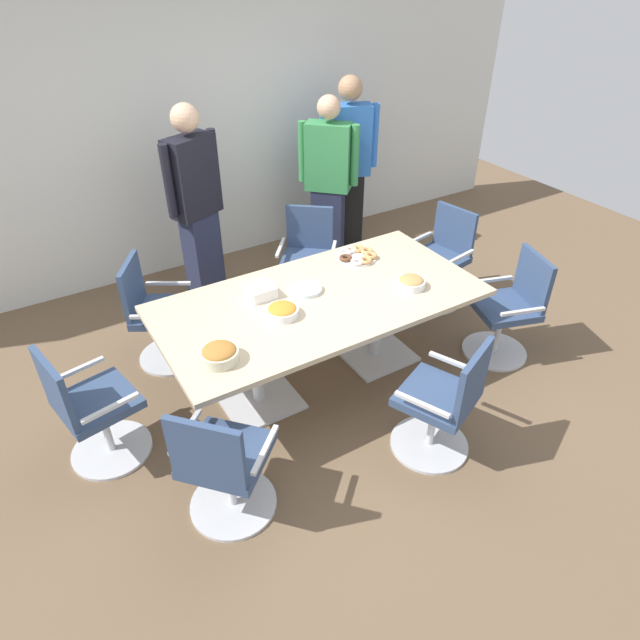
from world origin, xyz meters
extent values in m
cube|color=brown|center=(0.00, 0.00, -0.01)|extent=(10.00, 10.00, 0.01)
cube|color=silver|center=(0.00, 2.40, 1.40)|extent=(8.00, 0.10, 2.80)
cube|color=#CCB793|center=(0.00, 0.00, 0.73)|extent=(2.40, 1.20, 0.04)
cube|color=silver|center=(-0.55, 0.00, 0.01)|extent=(0.56, 0.56, 0.02)
cylinder|color=silver|center=(-0.55, 0.00, 0.37)|extent=(0.09, 0.09, 0.69)
cube|color=silver|center=(0.55, 0.00, 0.01)|extent=(0.56, 0.56, 0.02)
cylinder|color=silver|center=(0.55, 0.00, 0.37)|extent=(0.09, 0.09, 0.69)
cylinder|color=silver|center=(0.26, -1.04, 0.01)|extent=(0.71, 0.71, 0.02)
cylinder|color=silver|center=(0.26, -1.04, 0.23)|extent=(0.05, 0.05, 0.41)
cube|color=#33476B|center=(0.26, -1.04, 0.46)|extent=(0.61, 0.61, 0.06)
cube|color=#33476B|center=(0.35, -1.23, 0.70)|extent=(0.42, 0.21, 0.42)
cube|color=silver|center=(0.04, -1.13, 0.58)|extent=(0.17, 0.35, 0.02)
cube|color=silver|center=(0.49, -0.94, 0.58)|extent=(0.17, 0.35, 0.02)
cylinder|color=silver|center=(1.44, -0.51, 0.01)|extent=(0.68, 0.68, 0.02)
cylinder|color=silver|center=(1.44, -0.51, 0.23)|extent=(0.05, 0.05, 0.41)
cube|color=#33476B|center=(1.44, -0.51, 0.46)|extent=(0.58, 0.58, 0.06)
cube|color=#33476B|center=(1.64, -0.58, 0.70)|extent=(0.17, 0.43, 0.42)
cube|color=silver|center=(1.36, -0.75, 0.58)|extent=(0.36, 0.14, 0.02)
cube|color=silver|center=(1.51, -0.28, 0.58)|extent=(0.36, 0.14, 0.02)
cylinder|color=silver|center=(1.53, 0.39, 0.01)|extent=(0.63, 0.63, 0.02)
cylinder|color=silver|center=(1.53, 0.39, 0.23)|extent=(0.05, 0.05, 0.41)
cube|color=#33476B|center=(1.53, 0.39, 0.46)|extent=(0.53, 0.53, 0.06)
cube|color=#33476B|center=(1.74, 0.43, 0.70)|extent=(0.12, 0.44, 0.42)
cube|color=silver|center=(1.57, 0.15, 0.58)|extent=(0.37, 0.10, 0.02)
cube|color=silver|center=(1.49, 0.64, 0.58)|extent=(0.37, 0.10, 0.02)
cylinder|color=silver|center=(0.47, 1.01, 0.01)|extent=(0.76, 0.76, 0.02)
cylinder|color=silver|center=(0.47, 1.01, 0.23)|extent=(0.05, 0.05, 0.41)
cube|color=#33476B|center=(0.47, 1.01, 0.46)|extent=(0.65, 0.65, 0.06)
cube|color=#33476B|center=(0.60, 1.17, 0.70)|extent=(0.37, 0.30, 0.42)
cube|color=silver|center=(0.66, 0.85, 0.58)|extent=(0.25, 0.31, 0.02)
cube|color=silver|center=(0.28, 1.16, 0.58)|extent=(0.25, 0.31, 0.02)
cylinder|color=silver|center=(-0.94, 0.86, 0.01)|extent=(0.74, 0.74, 0.02)
cylinder|color=silver|center=(-0.94, 0.86, 0.23)|extent=(0.05, 0.05, 0.41)
cube|color=#33476B|center=(-0.94, 0.86, 0.46)|extent=(0.63, 0.63, 0.06)
cube|color=#33476B|center=(-1.13, 0.97, 0.70)|extent=(0.26, 0.40, 0.42)
cube|color=silver|center=(-0.82, 1.07, 0.58)|extent=(0.33, 0.21, 0.02)
cube|color=silver|center=(-1.07, 0.65, 0.58)|extent=(0.33, 0.21, 0.02)
cylinder|color=silver|center=(-1.65, 0.07, 0.01)|extent=(0.64, 0.64, 0.02)
cylinder|color=silver|center=(-1.65, 0.07, 0.23)|extent=(0.05, 0.05, 0.41)
cube|color=#33476B|center=(-1.65, 0.07, 0.46)|extent=(0.54, 0.54, 0.06)
cube|color=#33476B|center=(-1.85, 0.02, 0.70)|extent=(0.13, 0.44, 0.42)
cube|color=silver|center=(-1.70, 0.31, 0.58)|extent=(0.37, 0.10, 0.02)
cube|color=silver|center=(-1.60, -0.17, 0.58)|extent=(0.37, 0.10, 0.02)
cylinder|color=silver|center=(-1.11, -0.78, 0.01)|extent=(0.76, 0.76, 0.02)
cylinder|color=silver|center=(-1.11, -0.78, 0.23)|extent=(0.05, 0.05, 0.41)
cube|color=#33476B|center=(-1.11, -0.78, 0.46)|extent=(0.65, 0.65, 0.06)
cube|color=#33476B|center=(-1.26, -0.92, 0.70)|extent=(0.33, 0.35, 0.42)
cube|color=silver|center=(-1.27, -0.60, 0.58)|extent=(0.29, 0.27, 0.02)
cube|color=silver|center=(-0.94, -0.96, 0.58)|extent=(0.29, 0.27, 0.02)
cube|color=#232842|center=(-0.32, 1.61, 0.44)|extent=(0.37, 0.31, 0.88)
cube|color=black|center=(-0.32, 1.61, 1.23)|extent=(0.49, 0.37, 0.70)
sphere|color=#DBAD89|center=(-0.32, 1.61, 1.72)|extent=(0.24, 0.24, 0.24)
cylinder|color=black|center=(-0.07, 1.71, 1.26)|extent=(0.10, 0.10, 0.63)
cylinder|color=black|center=(-0.56, 1.51, 1.26)|extent=(0.10, 0.10, 0.63)
cube|color=#232842|center=(1.08, 1.61, 0.42)|extent=(0.37, 0.37, 0.83)
cube|color=#388C4C|center=(1.08, 1.61, 1.16)|extent=(0.47, 0.47, 0.66)
sphere|color=#DBAD89|center=(1.08, 1.61, 1.63)|extent=(0.22, 0.22, 0.22)
cylinder|color=#388C4C|center=(1.26, 1.42, 1.19)|extent=(0.11, 0.11, 0.59)
cylinder|color=#388C4C|center=(0.89, 1.80, 1.19)|extent=(0.11, 0.11, 0.59)
cube|color=black|center=(1.40, 1.74, 0.44)|extent=(0.37, 0.31, 0.89)
cube|color=blue|center=(1.40, 1.74, 1.24)|extent=(0.49, 0.37, 0.70)
sphere|color=tan|center=(1.40, 1.74, 1.74)|extent=(0.24, 0.24, 0.24)
cylinder|color=blue|center=(1.65, 1.64, 1.27)|extent=(0.10, 0.10, 0.63)
cylinder|color=blue|center=(1.16, 1.84, 1.27)|extent=(0.10, 0.10, 0.63)
cylinder|color=white|center=(-0.35, -0.06, 0.78)|extent=(0.23, 0.23, 0.06)
ellipsoid|color=orange|center=(-0.35, -0.06, 0.81)|extent=(0.20, 0.20, 0.05)
cylinder|color=white|center=(0.67, -0.23, 0.78)|extent=(0.21, 0.21, 0.06)
ellipsoid|color=tan|center=(0.67, -0.23, 0.81)|extent=(0.19, 0.19, 0.05)
cylinder|color=beige|center=(-0.91, -0.30, 0.79)|extent=(0.24, 0.24, 0.08)
ellipsoid|color=#AD702D|center=(-0.91, -0.30, 0.83)|extent=(0.21, 0.21, 0.07)
cylinder|color=white|center=(0.58, 0.36, 0.76)|extent=(0.32, 0.32, 0.01)
torus|color=tan|center=(0.69, 0.38, 0.78)|extent=(0.11, 0.11, 0.03)
torus|color=tan|center=(0.65, 0.45, 0.78)|extent=(0.11, 0.11, 0.03)
torus|color=white|center=(0.59, 0.47, 0.78)|extent=(0.11, 0.11, 0.03)
torus|color=white|center=(0.52, 0.46, 0.78)|extent=(0.11, 0.11, 0.03)
torus|color=brown|center=(0.47, 0.37, 0.78)|extent=(0.11, 0.11, 0.03)
torus|color=white|center=(0.52, 0.27, 0.78)|extent=(0.11, 0.11, 0.03)
torus|color=tan|center=(0.59, 0.25, 0.78)|extent=(0.11, 0.11, 0.03)
torus|color=tan|center=(0.67, 0.30, 0.78)|extent=(0.11, 0.11, 0.03)
cylinder|color=white|center=(-0.04, 0.13, 0.75)|extent=(0.23, 0.23, 0.01)
cylinder|color=silver|center=(-0.04, 0.13, 0.76)|extent=(0.23, 0.23, 0.01)
cylinder|color=white|center=(-0.04, 0.13, 0.77)|extent=(0.23, 0.23, 0.01)
cylinder|color=silver|center=(-0.04, 0.13, 0.77)|extent=(0.23, 0.23, 0.01)
cylinder|color=white|center=(-0.04, 0.13, 0.78)|extent=(0.23, 0.23, 0.01)
cube|color=white|center=(-0.36, 0.25, 0.79)|extent=(0.19, 0.19, 0.09)
camera|label=1|loc=(-1.77, -2.91, 2.92)|focal=30.78mm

